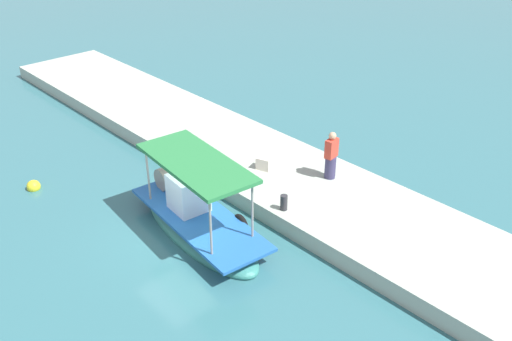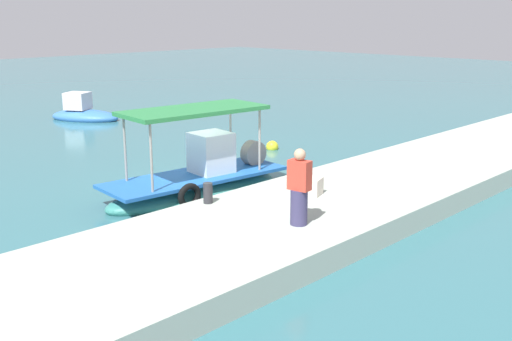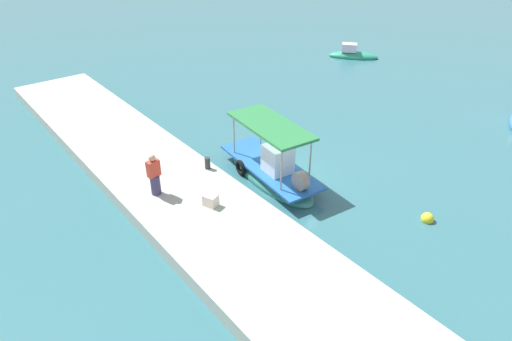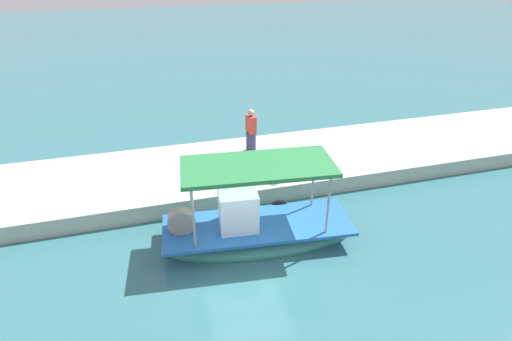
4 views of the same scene
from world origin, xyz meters
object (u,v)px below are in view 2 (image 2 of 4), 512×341
Objects in this scene: main_fishing_boat at (198,181)px; mooring_bollard at (208,193)px; cargo_crate at (313,187)px; marker_buoy at (272,147)px; fisherman_near_bollard at (299,191)px; moored_boat_near at (84,114)px.

main_fishing_boat is 2.83m from mooring_bollard.
cargo_crate is 1.06× the size of marker_buoy.
main_fishing_boat reaches higher than fisherman_near_bollard.
mooring_bollard reaches higher than marker_buoy.
marker_buoy is 0.12× the size of moored_boat_near.
mooring_bollard is 1.00× the size of cargo_crate.
cargo_crate is at bearing -30.82° from mooring_bollard.
mooring_bollard is at bearing 97.86° from fisherman_near_bollard.
main_fishing_boat is 3.41× the size of fisherman_near_bollard.
fisherman_near_bollard reaches higher than moored_boat_near.
mooring_bollard is at bearing -147.23° from marker_buoy.
main_fishing_boat is at bearing -107.77° from moored_boat_near.
marker_buoy is at bearing 46.09° from fisherman_near_bollard.
moored_boat_near is at bearing 69.55° from mooring_bollard.
moored_boat_near reaches higher than marker_buoy.
fisherman_near_bollard is at bearing -82.14° from mooring_bollard.
mooring_bollard is at bearing 149.18° from cargo_crate.
main_fishing_boat reaches higher than cargo_crate.
mooring_bollard is 1.07× the size of marker_buoy.
main_fishing_boat reaches higher than marker_buoy.
moored_boat_near is (5.91, 19.56, -1.14)m from fisherman_near_bollard.
cargo_crate is at bearing -77.67° from main_fishing_boat.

